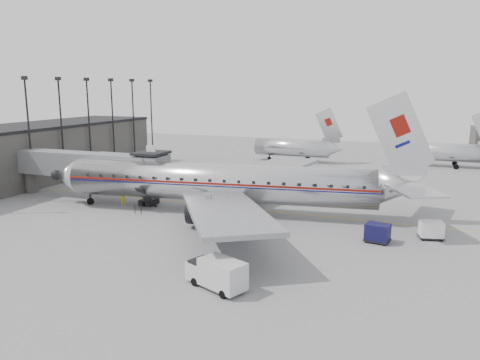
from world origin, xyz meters
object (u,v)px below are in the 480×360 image
Objects in this scene: baggage_cart_navy at (378,233)px; ramp_worker at (123,197)px; airliner at (226,183)px; service_van at (216,273)px; baggage_cart_white at (431,230)px.

ramp_worker reaches higher than baggage_cart_navy.
baggage_cart_navy is at bearing -22.96° from airliner.
airliner is at bearing 175.51° from baggage_cart_navy.
baggage_cart_white is (14.10, 17.12, -0.27)m from service_van.
service_van is at bearing -113.73° from baggage_cart_navy.
baggage_cart_navy reaches higher than baggage_cart_white.
baggage_cart_white is at bearing 73.52° from service_van.
ramp_worker is at bearing 162.00° from service_van.
airliner is 17.56× the size of baggage_cart_white.
airliner reaches higher than ramp_worker.
airliner is at bearing -16.29° from ramp_worker.
ramp_worker is (-29.54, 3.03, 0.04)m from baggage_cart_navy.
ramp_worker is at bearing -175.86° from baggage_cart_navy.
airliner is at bearing 162.36° from baggage_cart_white.
baggage_cart_navy is 29.69m from ramp_worker.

